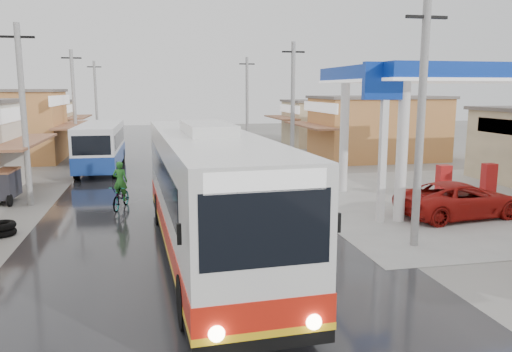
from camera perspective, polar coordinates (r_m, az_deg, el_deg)
The scene contains 12 objects.
ground at distance 15.64m, azimuth -5.75°, elevation -9.54°, with size 120.00×120.00×0.00m, color slate.
road at distance 30.16m, azimuth -8.78°, elevation -0.11°, with size 12.00×90.00×0.02m, color black.
centre_line at distance 30.16m, azimuth -8.78°, elevation -0.08°, with size 0.15×90.00×0.01m, color #D8CC4C.
shopfronts_right at distance 31.78m, azimuth 19.66°, elevation -0.08°, with size 11.00×44.00×4.80m, color silver, non-canonical shape.
utility_poles_left at distance 31.60m, azimuth -21.65°, elevation -0.26°, with size 1.60×50.00×8.00m, color gray, non-canonical shape.
utility_poles_right at distance 31.30m, azimuth 4.12°, elevation 0.33°, with size 1.60×36.00×8.00m, color gray, non-canonical shape.
coach_bus at distance 15.49m, azimuth -5.50°, elevation -1.99°, with size 3.58×13.49×4.18m.
second_bus at distance 33.61m, azimuth -17.32°, elevation 3.33°, with size 2.55×9.02×2.98m.
jeepney at distance 22.07m, azimuth 22.27°, elevation -2.51°, with size 2.42×5.26×1.46m, color #A51510.
cyclist at distance 22.61m, azimuth -15.17°, elevation -1.90°, with size 1.18×2.09×2.14m.
tricycle_near at distance 25.73m, azimuth -27.08°, elevation -0.82°, with size 1.44×2.10×1.56m.
tyre_stack at distance 20.18m, azimuth -27.04°, elevation -5.39°, with size 0.97×0.97×0.50m.
Camera 1 is at (-1.47, -14.68, 5.19)m, focal length 35.00 mm.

